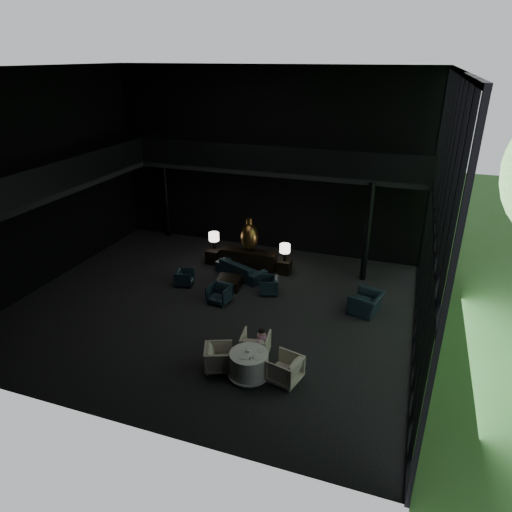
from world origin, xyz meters
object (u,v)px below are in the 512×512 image
(window_armchair, at_px, (367,299))
(dining_chair_west, at_px, (219,356))
(table_lamp_right, at_px, (285,249))
(sofa, at_px, (241,266))
(side_table_right, at_px, (284,267))
(dining_table, at_px, (249,366))
(side_table_left, at_px, (213,256))
(console, at_px, (248,259))
(child, at_px, (262,337))
(lounge_armchair_south, at_px, (219,293))
(lounge_armchair_east, at_px, (269,285))
(dining_chair_east, at_px, (285,367))
(coffee_table, at_px, (229,283))
(dining_chair_north, at_px, (255,343))
(lounge_armchair_west, at_px, (184,278))
(bronze_urn, at_px, (249,237))
(table_lamp_left, at_px, (214,237))

(window_armchair, distance_m, dining_chair_west, 5.86)
(table_lamp_right, xyz_separation_m, sofa, (-1.61, -0.83, -0.62))
(table_lamp_right, bearing_deg, side_table_right, -90.00)
(dining_table, bearing_deg, side_table_left, 121.48)
(console, xyz_separation_m, child, (2.57, -5.86, 0.35))
(table_lamp_right, height_order, window_armchair, table_lamp_right)
(lounge_armchair_south, bearing_deg, console, 97.48)
(lounge_armchair_east, distance_m, dining_chair_east, 5.11)
(dining_chair_east, xyz_separation_m, child, (-0.93, 0.76, 0.27))
(coffee_table, xyz_separation_m, dining_table, (2.57, -4.75, 0.13))
(lounge_armchair_south, height_order, window_armchair, window_armchair)
(sofa, distance_m, dining_chair_north, 5.44)
(lounge_armchair_west, height_order, lounge_armchair_east, lounge_armchair_east)
(table_lamp_right, bearing_deg, sofa, -152.59)
(lounge_armchair_west, xyz_separation_m, coffee_table, (1.73, 0.37, -0.11))
(console, height_order, dining_table, console)
(bronze_urn, height_order, child, bronze_urn)
(table_lamp_left, height_order, side_table_right, table_lamp_left)
(lounge_armchair_east, relative_size, lounge_armchair_south, 0.87)
(bronze_urn, relative_size, window_armchair, 1.15)
(table_lamp_right, bearing_deg, dining_chair_east, -73.95)
(bronze_urn, relative_size, table_lamp_right, 1.93)
(lounge_armchair_west, distance_m, dining_chair_east, 6.81)
(dining_chair_east, relative_size, dining_chair_west, 1.09)
(side_table_left, bearing_deg, lounge_armchair_south, -62.24)
(console, distance_m, bronze_urn, 0.99)
(console, distance_m, side_table_right, 1.60)
(lounge_armchair_south, xyz_separation_m, coffee_table, (-0.13, 1.19, -0.18))
(side_table_left, relative_size, dining_chair_north, 0.68)
(table_lamp_left, xyz_separation_m, window_armchair, (6.77, -2.18, -0.62))
(lounge_armchair_south, bearing_deg, lounge_armchair_east, 47.34)
(bronze_urn, bearing_deg, dining_chair_north, -68.38)
(window_armchair, relative_size, dining_chair_east, 1.30)
(side_table_right, xyz_separation_m, lounge_armchair_west, (-3.42, -2.30, 0.02))
(side_table_left, relative_size, side_table_right, 1.08)
(dining_chair_east, bearing_deg, dining_chair_west, -73.03)
(sofa, bearing_deg, window_armchair, -169.57)
(lounge_armchair_east, height_order, coffee_table, lounge_armchair_east)
(window_armchair, bearing_deg, lounge_armchair_south, -63.67)
(side_table_left, relative_size, dining_table, 0.50)
(coffee_table, relative_size, dining_table, 0.73)
(table_lamp_right, bearing_deg, lounge_armchair_east, -92.65)
(console, distance_m, dining_chair_west, 6.90)
(side_table_right, relative_size, dining_table, 0.46)
(table_lamp_right, height_order, dining_chair_north, table_lamp_right)
(dining_chair_west, bearing_deg, side_table_right, -22.02)
(table_lamp_left, xyz_separation_m, lounge_armchair_south, (1.64, -3.24, -0.76))
(bronze_urn, relative_size, dining_chair_east, 1.49)
(console, xyz_separation_m, dining_chair_east, (3.49, -6.62, 0.08))
(bronze_urn, distance_m, lounge_armchair_south, 3.46)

